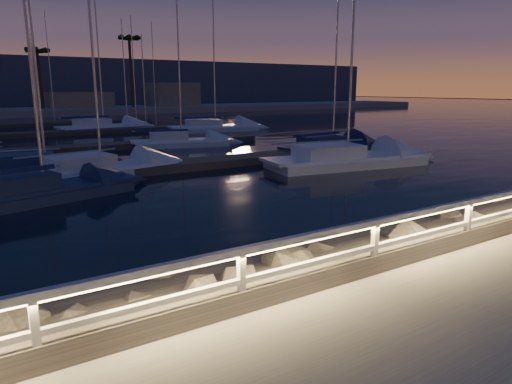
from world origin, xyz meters
TOP-DOWN VIEW (x-y plane):
  - ground at (0.00, 0.00)m, footprint 400.00×400.00m
  - harbor_water at (0.00, 31.22)m, footprint 400.00×440.00m
  - guard_rail at (-0.07, -0.00)m, footprint 44.11×0.12m
  - riprap at (4.95, 1.93)m, footprint 36.68×2.59m
  - floating_docks at (0.00, 32.50)m, footprint 22.00×36.00m
  - far_shore at (-0.12, 74.05)m, footprint 160.00×14.00m
  - palm_center at (2.00, 73.00)m, footprint 3.00×3.00m
  - palm_right at (16.00, 72.00)m, footprint 3.00×3.00m
  - sailboat_b at (-6.43, 12.40)m, footprint 7.14×3.71m
  - sailboat_c at (-3.48, 15.92)m, footprint 8.08×3.85m
  - sailboat_d at (8.41, 12.04)m, footprint 9.59×4.21m
  - sailboat_f at (-5.62, 17.78)m, footprint 7.30×3.27m
  - sailboat_g at (4.38, 24.79)m, footprint 7.38×3.84m
  - sailboat_h at (11.77, 16.87)m, footprint 8.29×3.41m
  - sailboat_k at (2.77, 40.22)m, footprint 9.02×3.66m
  - sailboat_l at (11.89, 34.15)m, footprint 9.21×3.99m

SIDE VIEW (x-z plane):
  - harbor_water at x=0.00m, z-range -1.27..-0.67m
  - floating_docks at x=0.00m, z-range -0.60..-0.20m
  - riprap at x=4.95m, z-range -0.97..0.36m
  - sailboat_g at x=4.38m, z-range -6.24..5.83m
  - sailboat_b at x=-6.43m, z-range -6.06..5.67m
  - sailboat_h at x=11.77m, z-range -7.01..6.62m
  - sailboat_f at x=-5.62m, z-range -6.20..5.83m
  - sailboat_c at x=-3.48m, z-range -6.80..6.44m
  - sailboat_l at x=11.89m, z-range -7.71..7.38m
  - sailboat_d at x=8.41m, z-range -8.00..7.69m
  - sailboat_k at x=2.77m, z-range -7.59..7.30m
  - ground at x=0.00m, z-range 0.00..0.00m
  - far_shore at x=-0.12m, z-range -2.31..2.89m
  - guard_rail at x=-0.07m, z-range 0.24..1.30m
  - palm_center at x=2.00m, z-range 3.93..13.63m
  - palm_right at x=16.00m, z-range 4.93..17.13m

